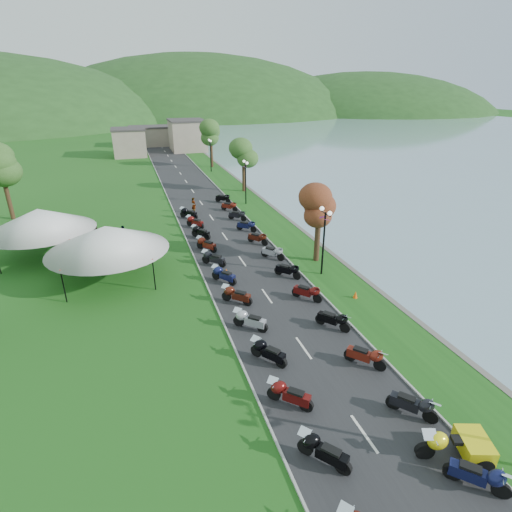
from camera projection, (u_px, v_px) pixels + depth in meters
road at (201, 203)px, 47.66m from camera, size 7.00×120.00×0.02m
hills_backdrop at (139, 115)px, 187.64m from camera, size 360.00×120.00×76.00m
far_building at (153, 138)px, 85.49m from camera, size 18.00×16.00×5.00m
yellow_trike at (453, 446)px, 14.87m from camera, size 3.14×2.50×1.25m
moto_row_left at (242, 308)px, 24.23m from camera, size 2.60×42.91×1.10m
moto_row_right at (279, 261)px, 30.67m from camera, size 2.60×40.93×1.10m
vendor_tent_main at (109, 253)px, 28.43m from camera, size 5.65×5.65×4.00m
vendor_tent_side at (43, 233)px, 32.26m from camera, size 5.55×5.55×4.00m
tree_lakeside at (319, 218)px, 30.71m from camera, size 2.57×2.57×7.15m
pedestrian_a at (125, 262)px, 31.78m from camera, size 0.74×0.82×1.83m
pedestrian_b at (97, 245)px, 35.12m from camera, size 0.98×0.79×1.77m
pedestrian_c at (65, 247)px, 34.70m from camera, size 1.03×1.16×1.72m
traffic_cone_near at (274, 353)px, 20.61m from camera, size 0.37×0.37×0.57m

